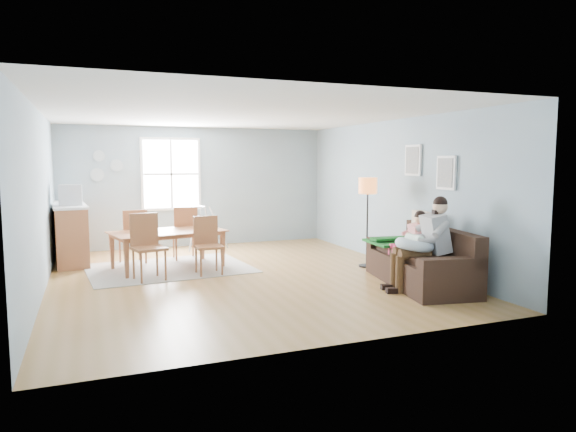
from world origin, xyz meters
name	(u,v)px	position (x,y,z in m)	size (l,w,h in m)	color
room	(239,131)	(0.00, 0.00, 2.42)	(8.40, 9.40, 3.90)	olive
window	(171,174)	(-0.60, 3.46, 1.65)	(1.32, 0.08, 1.62)	white
pictures	(429,166)	(2.97, -1.05, 1.85)	(0.05, 1.34, 0.74)	white
wall_plates	(104,166)	(-2.00, 3.47, 1.83)	(0.67, 0.02, 0.66)	#9BB1BA
sofa	(423,265)	(2.51, -1.59, 0.32)	(1.33, 2.35, 0.90)	black
green_throw	(399,242)	(2.56, -0.85, 0.57)	(1.01, 0.82, 0.04)	#166322
beige_pillow	(421,228)	(2.84, -1.06, 0.83)	(0.15, 0.55, 0.55)	#C9B399
father	(425,240)	(2.32, -1.88, 0.76)	(1.03, 0.58, 1.41)	gray
nursing_pillow	(414,245)	(2.15, -1.85, 0.70)	(0.57, 0.57, 0.16)	#A8C1D2
infant	(413,238)	(2.16, -1.81, 0.78)	(0.15, 0.39, 0.15)	white
toddler	(413,234)	(2.47, -1.37, 0.77)	(0.62, 0.37, 0.93)	white
floor_lamp	(368,193)	(2.39, -0.06, 1.36)	(0.33, 0.33, 1.64)	black
storage_cube	(420,266)	(2.63, -1.35, 0.23)	(0.49, 0.45, 0.47)	silver
rug	(169,268)	(-1.03, 1.09, 0.01)	(2.79, 2.12, 0.01)	#9A948D
dining_table	(169,250)	(-1.03, 1.09, 0.34)	(1.94, 1.08, 0.68)	brown
chair_sw	(147,241)	(-1.48, 0.37, 0.63)	(0.58, 0.58, 1.08)	brown
chair_se	(207,241)	(-0.46, 0.45, 0.57)	(0.46, 0.46, 0.99)	brown
chair_nw	(134,233)	(-1.57, 1.73, 0.60)	(0.56, 0.56, 1.04)	brown
chair_ne	(185,229)	(-0.60, 1.82, 0.61)	(0.49, 0.49, 1.05)	brown
counter	(70,232)	(-2.70, 2.50, 0.57)	(0.74, 2.04, 1.12)	brown
monitor	(70,195)	(-2.65, 2.12, 1.31)	(0.40, 0.38, 0.38)	#B7B8BD
baby_swing	(201,229)	(-0.03, 3.10, 0.42)	(1.07, 1.09, 0.95)	#B7B8BD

